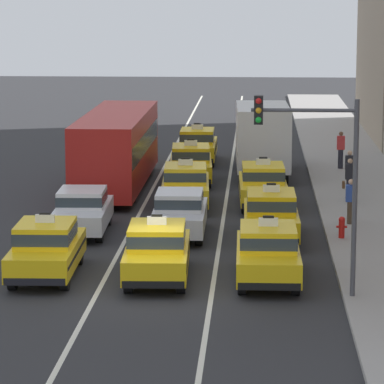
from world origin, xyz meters
name	(u,v)px	position (x,y,z in m)	size (l,w,h in m)	color
ground_plane	(155,291)	(0.00, 0.00, 0.00)	(160.00, 160.00, 0.00)	#2B2B2D
lane_stripe_left_center	(159,176)	(-1.60, 20.00, 0.00)	(0.14, 80.00, 0.01)	silver
lane_stripe_center_right	(230,177)	(1.60, 20.00, 0.00)	(0.14, 80.00, 0.01)	silver
sidewalk_curb	(364,196)	(7.20, 15.00, 0.07)	(4.00, 90.00, 0.15)	#9E9993
taxi_left_nearest	(46,248)	(-3.33, 1.44, 0.88)	(1.94, 4.61, 1.96)	black
sedan_left_second	(82,210)	(-3.19, 7.52, 0.85)	(1.91, 4.36, 1.58)	black
bus_left_third	(117,146)	(-3.12, 16.69, 1.82)	(2.56, 11.21, 3.22)	black
taxi_center_nearest	(157,250)	(-0.05, 1.32, 0.88)	(1.97, 4.62, 1.96)	black
sedan_center_second	(180,212)	(0.19, 7.28, 0.85)	(1.81, 4.32, 1.58)	black
taxi_center_third	(186,185)	(0.06, 12.67, 0.88)	(2.01, 4.64, 1.96)	black
taxi_center_fourth	(191,163)	(-0.07, 18.32, 0.88)	(2.06, 4.65, 1.96)	black
taxi_center_fifth	(197,145)	(-0.09, 24.25, 0.88)	(1.85, 4.57, 1.96)	black
taxi_right_nearest	(268,252)	(3.16, 1.30, 0.88)	(1.87, 4.58, 1.96)	black
taxi_right_second	(271,214)	(3.31, 6.94, 0.88)	(1.87, 4.58, 1.96)	black
taxi_right_third	(263,184)	(3.06, 13.00, 0.88)	(1.95, 4.61, 1.96)	black
box_truck_right_fourth	(262,137)	(3.04, 20.40, 1.78)	(2.47, 7.03, 3.27)	black
pedestrian_near_crosswalk	(350,170)	(6.68, 16.14, 0.97)	(0.47, 0.24, 1.64)	#473828
pedestrian_mid_block	(351,201)	(6.16, 9.05, 0.96)	(0.36, 0.24, 1.61)	#473828
pedestrian_by_storefront	(341,150)	(6.71, 21.86, 1.03)	(0.36, 0.24, 1.73)	#23232D
pedestrian_trailing	(349,180)	(6.45, 13.38, 1.01)	(0.47, 0.24, 1.71)	#23232D
fire_hydrant	(342,226)	(5.68, 6.66, 0.55)	(0.36, 0.22, 0.73)	red
traffic_light_pole	(319,162)	(4.49, -0.70, 3.82)	(2.87, 0.33, 5.58)	#47474C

